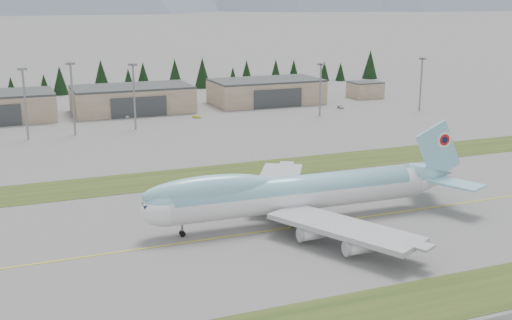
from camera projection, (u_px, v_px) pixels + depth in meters
name	position (u px, v px, depth m)	size (l,w,h in m)	color
ground	(343.00, 220.00, 136.59)	(7000.00, 7000.00, 0.00)	#61615F
grass_strip_near	(460.00, 295.00, 102.40)	(400.00, 14.00, 0.08)	#2B4017
grass_strip_far	(262.00, 169.00, 177.08)	(400.00, 18.00, 0.08)	#2B4017
taxiway_line_main	(343.00, 220.00, 136.59)	(400.00, 0.40, 0.02)	yellow
boeing_747_freighter	(295.00, 192.00, 134.15)	(74.07, 64.34, 19.63)	white
hangar_center	(132.00, 99.00, 264.73)	(48.00, 26.60, 10.80)	#86735E
hangar_right	(266.00, 91.00, 286.34)	(48.00, 26.60, 10.80)	#86735E
control_shed	(365.00, 90.00, 303.04)	(14.00, 12.00, 7.60)	#86735E
floodlight_masts	(157.00, 84.00, 227.88)	(200.68, 8.14, 24.86)	gray
service_vehicle_a	(127.00, 118.00, 252.09)	(1.27, 3.15, 1.07)	white
service_vehicle_b	(197.00, 118.00, 252.54)	(1.20, 3.42, 1.13)	gold
service_vehicle_c	(340.00, 108.00, 274.54)	(1.70, 4.20, 1.22)	#AAABAF
conifer_belt	(143.00, 76.00, 326.34)	(277.96, 14.08, 16.46)	black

